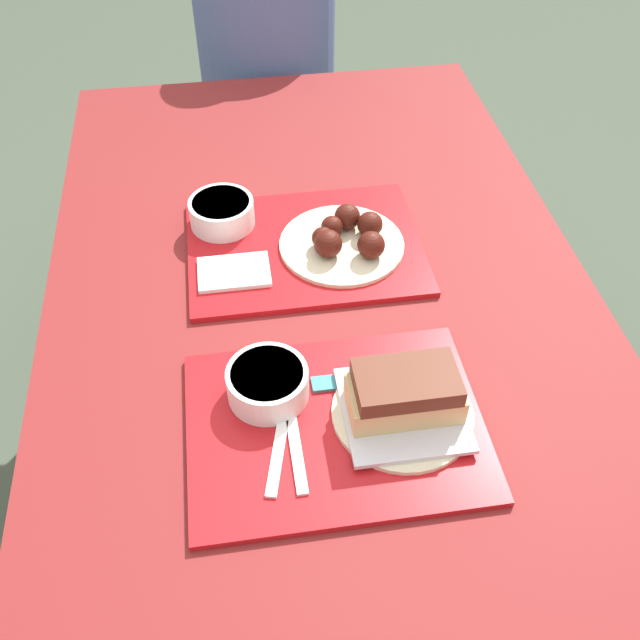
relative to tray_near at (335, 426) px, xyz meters
name	(u,v)px	position (x,y,z in m)	size (l,w,h in m)	color
ground_plane	(326,539)	(0.02, 0.21, -0.77)	(12.00, 12.00, 0.00)	#424C3D
picnic_table	(328,357)	(0.02, 0.21, -0.09)	(0.96, 1.74, 0.76)	maroon
picnic_bench_far	(272,152)	(0.02, 1.30, -0.37)	(0.91, 0.28, 0.47)	maroon
tray_near	(335,426)	(0.00, 0.00, 0.00)	(0.43, 0.32, 0.01)	#B21419
tray_far	(305,247)	(0.01, 0.41, 0.00)	(0.43, 0.32, 0.01)	#B21419
bowl_coleslaw_near	(268,382)	(-0.09, 0.07, 0.03)	(0.12, 0.12, 0.05)	white
brisket_sandwich_plate	(404,400)	(0.10, 0.00, 0.04)	(0.21, 0.21, 0.09)	beige
plastic_fork_near	(279,444)	(-0.08, -0.03, 0.01)	(0.06, 0.17, 0.00)	white
plastic_knife_near	(295,442)	(-0.06, -0.03, 0.01)	(0.02, 0.17, 0.00)	white
condiment_packet	(324,384)	(-0.01, 0.07, 0.01)	(0.04, 0.03, 0.01)	teal
bowl_coleslaw_far	(222,211)	(-0.14, 0.49, 0.03)	(0.12, 0.12, 0.05)	white
wings_plate_far	(345,238)	(0.08, 0.39, 0.03)	(0.23, 0.23, 0.06)	beige
napkin_far	(234,272)	(-0.12, 0.35, 0.01)	(0.13, 0.09, 0.01)	white
person_seated_across	(267,41)	(0.03, 1.30, -0.01)	(0.37, 0.37, 0.69)	#4C6093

